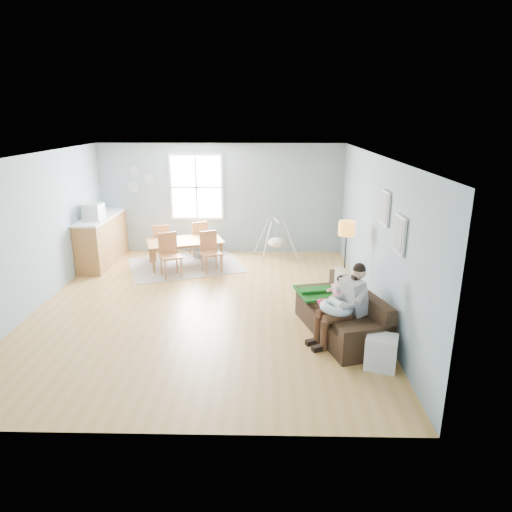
{
  "coord_description": "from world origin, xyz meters",
  "views": [
    {
      "loc": [
        1.11,
        -7.66,
        3.34
      ],
      "look_at": [
        0.94,
        -0.12,
        1.0
      ],
      "focal_mm": 32.0,
      "sensor_mm": 36.0,
      "label": 1
    }
  ],
  "objects_px": {
    "toddler": "(335,293)",
    "chair_se": "(210,249)",
    "storage_cube": "(380,352)",
    "counter": "(102,239)",
    "chair_ne": "(199,236)",
    "father": "(345,302)",
    "monitor": "(93,212)",
    "sofa": "(343,318)",
    "baby_swing": "(276,242)",
    "chair_sw": "(169,252)",
    "floor_lamp": "(346,235)",
    "chair_nw": "(161,240)",
    "dining_table": "(186,253)"
  },
  "relations": [
    {
      "from": "sofa",
      "to": "storage_cube",
      "type": "height_order",
      "value": "sofa"
    },
    {
      "from": "dining_table",
      "to": "chair_se",
      "type": "relative_size",
      "value": 1.86
    },
    {
      "from": "monitor",
      "to": "baby_swing",
      "type": "xyz_separation_m",
      "value": [
        4.05,
        0.76,
        -0.87
      ]
    },
    {
      "from": "father",
      "to": "monitor",
      "type": "xyz_separation_m",
      "value": [
        -4.99,
        3.45,
        0.64
      ]
    },
    {
      "from": "chair_sw",
      "to": "monitor",
      "type": "height_order",
      "value": "monitor"
    },
    {
      "from": "baby_swing",
      "to": "chair_se",
      "type": "bearing_deg",
      "value": -147.23
    },
    {
      "from": "chair_ne",
      "to": "monitor",
      "type": "xyz_separation_m",
      "value": [
        -2.16,
        -0.97,
        0.81
      ]
    },
    {
      "from": "sofa",
      "to": "toddler",
      "type": "height_order",
      "value": "toddler"
    },
    {
      "from": "counter",
      "to": "chair_ne",
      "type": "bearing_deg",
      "value": 15.12
    },
    {
      "from": "monitor",
      "to": "chair_nw",
      "type": "bearing_deg",
      "value": 26.43
    },
    {
      "from": "toddler",
      "to": "chair_se",
      "type": "xyz_separation_m",
      "value": [
        -2.34,
        2.83,
        -0.12
      ]
    },
    {
      "from": "chair_se",
      "to": "monitor",
      "type": "distance_m",
      "value": 2.7
    },
    {
      "from": "sofa",
      "to": "chair_sw",
      "type": "bearing_deg",
      "value": 141.0
    },
    {
      "from": "baby_swing",
      "to": "father",
      "type": "bearing_deg",
      "value": -77.33
    },
    {
      "from": "chair_sw",
      "to": "chair_ne",
      "type": "xyz_separation_m",
      "value": [
        0.42,
        1.47,
        -0.04
      ]
    },
    {
      "from": "storage_cube",
      "to": "counter",
      "type": "bearing_deg",
      "value": 139.85
    },
    {
      "from": "chair_nw",
      "to": "chair_se",
      "type": "bearing_deg",
      "value": -33.49
    },
    {
      "from": "floor_lamp",
      "to": "dining_table",
      "type": "distance_m",
      "value": 3.94
    },
    {
      "from": "chair_nw",
      "to": "baby_swing",
      "type": "height_order",
      "value": "baby_swing"
    },
    {
      "from": "chair_se",
      "to": "counter",
      "type": "xyz_separation_m",
      "value": [
        -2.58,
        0.57,
        0.06
      ]
    },
    {
      "from": "chair_ne",
      "to": "chair_sw",
      "type": "bearing_deg",
      "value": -106.07
    },
    {
      "from": "sofa",
      "to": "counter",
      "type": "relative_size",
      "value": 1.0
    },
    {
      "from": "sofa",
      "to": "chair_ne",
      "type": "bearing_deg",
      "value": 124.79
    },
    {
      "from": "father",
      "to": "chair_sw",
      "type": "height_order",
      "value": "father"
    },
    {
      "from": "chair_nw",
      "to": "chair_ne",
      "type": "distance_m",
      "value": 0.91
    },
    {
      "from": "storage_cube",
      "to": "counter",
      "type": "relative_size",
      "value": 0.25
    },
    {
      "from": "sofa",
      "to": "chair_se",
      "type": "relative_size",
      "value": 2.22
    },
    {
      "from": "chair_se",
      "to": "chair_ne",
      "type": "bearing_deg",
      "value": 109.77
    },
    {
      "from": "father",
      "to": "floor_lamp",
      "type": "relative_size",
      "value": 0.84
    },
    {
      "from": "toddler",
      "to": "floor_lamp",
      "type": "distance_m",
      "value": 1.53
    },
    {
      "from": "dining_table",
      "to": "chair_nw",
      "type": "xyz_separation_m",
      "value": [
        -0.64,
        0.42,
        0.2
      ]
    },
    {
      "from": "father",
      "to": "chair_sw",
      "type": "xyz_separation_m",
      "value": [
        -3.26,
        2.96,
        -0.12
      ]
    },
    {
      "from": "storage_cube",
      "to": "monitor",
      "type": "xyz_separation_m",
      "value": [
        -5.38,
        4.17,
        1.07
      ]
    },
    {
      "from": "toddler",
      "to": "chair_se",
      "type": "distance_m",
      "value": 3.67
    },
    {
      "from": "storage_cube",
      "to": "baby_swing",
      "type": "relative_size",
      "value": 0.45
    },
    {
      "from": "storage_cube",
      "to": "counter",
      "type": "distance_m",
      "value": 7.06
    },
    {
      "from": "father",
      "to": "floor_lamp",
      "type": "distance_m",
      "value": 1.9
    },
    {
      "from": "monitor",
      "to": "chair_se",
      "type": "bearing_deg",
      "value": -4.15
    },
    {
      "from": "chair_sw",
      "to": "baby_swing",
      "type": "bearing_deg",
      "value": 28.57
    },
    {
      "from": "storage_cube",
      "to": "baby_swing",
      "type": "xyz_separation_m",
      "value": [
        -1.34,
        4.93,
        0.2
      ]
    },
    {
      "from": "sofa",
      "to": "floor_lamp",
      "type": "height_order",
      "value": "floor_lamp"
    },
    {
      "from": "floor_lamp",
      "to": "sofa",
      "type": "bearing_deg",
      "value": -99.33
    },
    {
      "from": "father",
      "to": "toddler",
      "type": "xyz_separation_m",
      "value": [
        -0.08,
        0.44,
        -0.03
      ]
    },
    {
      "from": "sofa",
      "to": "chair_nw",
      "type": "distance_m",
      "value": 5.33
    },
    {
      "from": "sofa",
      "to": "baby_swing",
      "type": "xyz_separation_m",
      "value": [
        -0.98,
        3.92,
        0.16
      ]
    },
    {
      "from": "toddler",
      "to": "monitor",
      "type": "xyz_separation_m",
      "value": [
        -4.91,
        3.02,
        0.67
      ]
    },
    {
      "from": "sofa",
      "to": "storage_cube",
      "type": "distance_m",
      "value": 1.06
    },
    {
      "from": "floor_lamp",
      "to": "father",
      "type": "bearing_deg",
      "value": -98.92
    },
    {
      "from": "storage_cube",
      "to": "dining_table",
      "type": "relative_size",
      "value": 0.3
    },
    {
      "from": "floor_lamp",
      "to": "storage_cube",
      "type": "relative_size",
      "value": 2.93
    }
  ]
}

